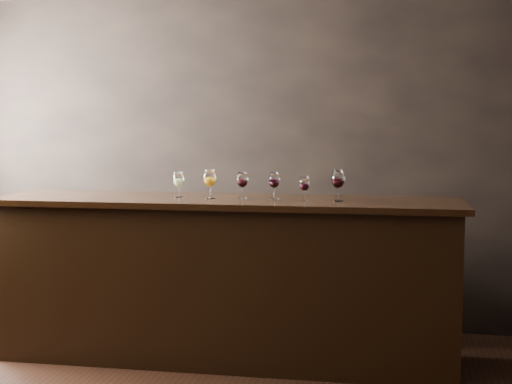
% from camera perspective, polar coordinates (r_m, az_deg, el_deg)
% --- Properties ---
extents(room_shell, '(5.02, 4.52, 2.81)m').
position_cam_1_polar(room_shell, '(4.15, -13.60, 6.74)').
color(room_shell, black).
rests_on(room_shell, ground).
extents(bar_counter, '(3.25, 0.80, 1.13)m').
position_cam_1_polar(bar_counter, '(5.18, -2.42, -7.21)').
color(bar_counter, black).
rests_on(bar_counter, ground).
extents(bar_top, '(3.36, 0.88, 0.04)m').
position_cam_1_polar(bar_top, '(5.08, -2.45, -0.75)').
color(bar_top, black).
rests_on(bar_top, bar_counter).
extents(back_bar_shelf, '(2.18, 0.40, 0.79)m').
position_cam_1_polar(back_bar_shelf, '(6.03, -3.72, -7.06)').
color(back_bar_shelf, black).
rests_on(back_bar_shelf, ground).
extents(glass_white, '(0.08, 0.08, 0.18)m').
position_cam_1_polar(glass_white, '(5.18, -6.23, 0.96)').
color(glass_white, white).
rests_on(glass_white, bar_top).
extents(glass_amber, '(0.09, 0.09, 0.21)m').
position_cam_1_polar(glass_amber, '(5.07, -3.73, 1.06)').
color(glass_amber, white).
rests_on(glass_amber, bar_top).
extents(glass_red_a, '(0.08, 0.08, 0.19)m').
position_cam_1_polar(glass_red_a, '(5.07, -1.10, 0.94)').
color(glass_red_a, white).
rests_on(glass_red_a, bar_top).
extents(glass_red_b, '(0.08, 0.08, 0.19)m').
position_cam_1_polar(glass_red_b, '(5.04, 1.46, 0.92)').
color(glass_red_b, white).
rests_on(glass_red_b, bar_top).
extents(glass_red_c, '(0.07, 0.07, 0.17)m').
position_cam_1_polar(glass_red_c, '(4.93, 3.91, 0.62)').
color(glass_red_c, white).
rests_on(glass_red_c, bar_top).
extents(glass_red_d, '(0.09, 0.09, 0.22)m').
position_cam_1_polar(glass_red_d, '(4.94, 6.58, 0.98)').
color(glass_red_d, white).
rests_on(glass_red_d, bar_top).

